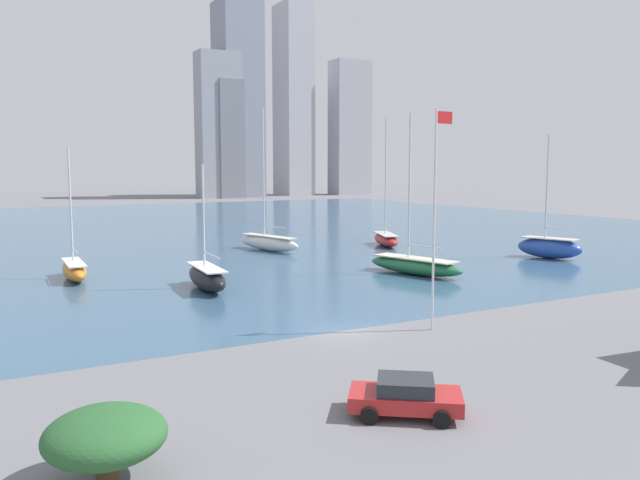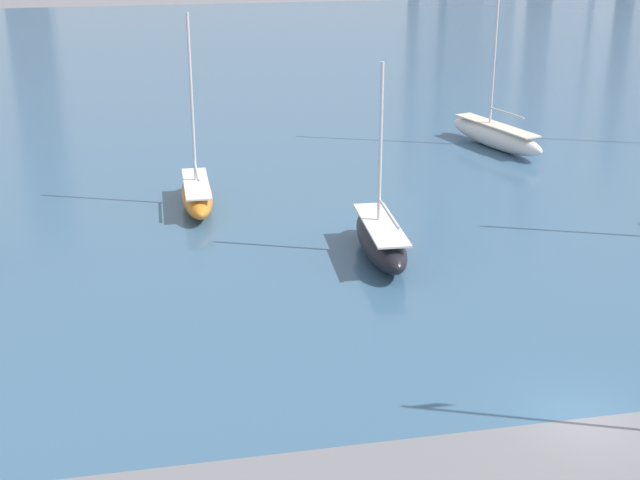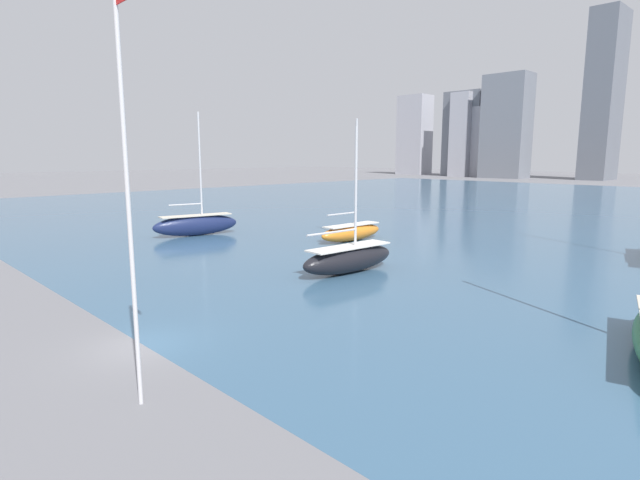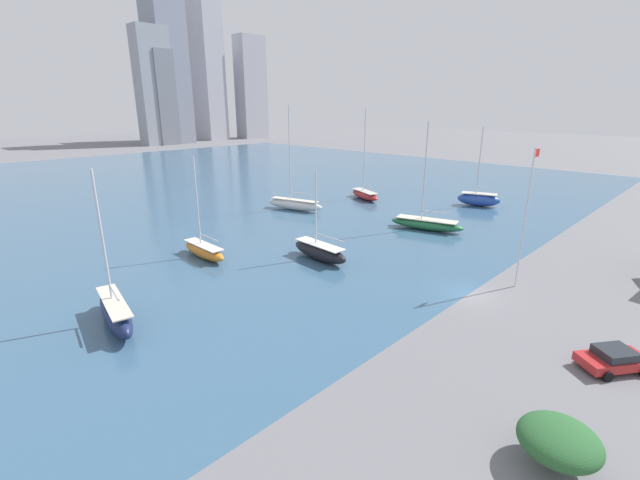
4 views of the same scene
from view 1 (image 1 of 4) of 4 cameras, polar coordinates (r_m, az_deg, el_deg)
name	(u,v)px [view 1 (image 1 of 4)]	position (r m, az deg, el deg)	size (l,w,h in m)	color
ground_plane	(343,331)	(37.29, 2.15, -8.30)	(500.00, 500.00, 0.00)	slate
harbor_water	(114,230)	(103.04, -18.28, 0.89)	(180.00, 140.00, 0.00)	#385B7A
flag_pole	(435,213)	(36.99, 10.47, 2.47)	(1.24, 0.14, 12.99)	silver
yard_shrub	(105,436)	(20.89, -19.02, -16.56)	(3.73, 3.73, 2.30)	#4C3823
distant_city_skyline	(88,118)	(204.21, -20.45, 10.38)	(225.56, 22.58, 67.67)	#A8A8B2
sailboat_orange	(74,269)	(57.93, -21.56, -2.52)	(1.92, 7.71, 11.31)	orange
sailboat_green	(415,265)	(57.26, 8.66, -2.26)	(5.15, 10.36, 14.48)	#236B3D
sailboat_red	(386,239)	(77.89, 6.05, 0.14)	(5.13, 8.51, 15.79)	#B72828
sailboat_blue	(549,247)	(71.09, 20.22, -0.62)	(4.75, 7.37, 13.11)	#284CA8
sailboat_white	(268,242)	(73.19, -4.75, -0.17)	(4.48, 10.34, 16.51)	white
sailboat_black	(207,277)	(50.28, -10.32, -3.36)	(2.50, 8.12, 9.88)	black
parked_sedan_red	(405,396)	(25.19, 7.80, -13.93)	(4.74, 4.25, 1.48)	#B22323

